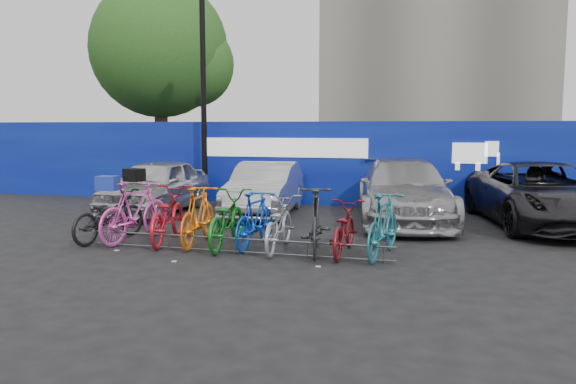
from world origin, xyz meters
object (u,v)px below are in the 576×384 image
at_px(car_0, 156,186).
at_px(bike_7, 316,220).
at_px(car_1, 265,189).
at_px(car_3, 542,195).
at_px(bike_2, 167,215).
at_px(tree, 166,52).
at_px(bike_3, 198,216).
at_px(bike_9, 383,225).
at_px(bike_1, 135,212).
at_px(lamppost, 203,91).
at_px(bike_0, 109,216).
at_px(bike_rack, 236,245).
at_px(bike_5, 255,220).
at_px(bike_6, 278,224).
at_px(bike_4, 226,219).
at_px(bike_8, 343,229).
at_px(car_2, 404,190).

distance_m(car_0, bike_7, 6.21).
bearing_deg(car_1, car_3, -4.54).
height_order(bike_2, bike_7, bike_7).
distance_m(tree, car_1, 9.72).
bearing_deg(bike_3, bike_9, 173.35).
height_order(bike_1, bike_2, bike_1).
relative_size(lamppost, car_0, 1.46).
bearing_deg(bike_0, bike_9, -169.52).
distance_m(tree, car_3, 14.58).
height_order(car_3, bike_0, car_3).
xyz_separation_m(bike_1, bike_7, (3.63, -0.08, -0.00)).
height_order(bike_rack, bike_7, bike_7).
relative_size(bike_3, bike_5, 1.08).
height_order(car_0, bike_6, car_0).
relative_size(car_0, bike_9, 2.23).
height_order(bike_0, bike_2, bike_2).
bearing_deg(lamppost, car_3, -9.72).
bearing_deg(bike_0, bike_7, -169.52).
height_order(bike_3, bike_5, bike_3).
distance_m(bike_rack, car_1, 4.46).
relative_size(tree, bike_3, 4.12).
bearing_deg(car_0, bike_1, -69.54).
xyz_separation_m(bike_4, bike_6, (1.01, -0.00, -0.04)).
height_order(car_1, car_3, car_3).
relative_size(bike_0, bike_4, 0.95).
bearing_deg(bike_8, bike_3, -0.16).
bearing_deg(car_1, bike_9, -54.94).
bearing_deg(bike_6, car_3, -144.45).
relative_size(bike_1, bike_6, 1.07).
xyz_separation_m(car_3, bike_3, (-6.64, -3.96, -0.16)).
height_order(car_3, bike_3, car_3).
relative_size(car_2, bike_4, 2.53).
bearing_deg(bike_2, car_3, -163.21).
distance_m(bike_3, bike_7, 2.29).
bearing_deg(bike_7, car_0, -46.49).
relative_size(car_1, bike_2, 1.98).
distance_m(lamppost, bike_4, 6.76).
bearing_deg(lamppost, bike_8, -47.60).
xyz_separation_m(car_2, bike_0, (-5.47, -3.87, -0.24)).
bearing_deg(bike_3, bike_7, 172.83).
relative_size(lamppost, bike_2, 2.98).
bearing_deg(bike_5, bike_9, -179.84).
height_order(car_0, bike_1, car_0).
relative_size(bike_rack, bike_4, 2.78).
bearing_deg(bike_5, bike_6, 169.07).
bearing_deg(lamppost, bike_3, -67.66).
distance_m(bike_1, bike_3, 1.34).
bearing_deg(bike_2, bike_9, 166.74).
height_order(lamppost, bike_0, lamppost).
bearing_deg(car_0, lamppost, 73.12).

